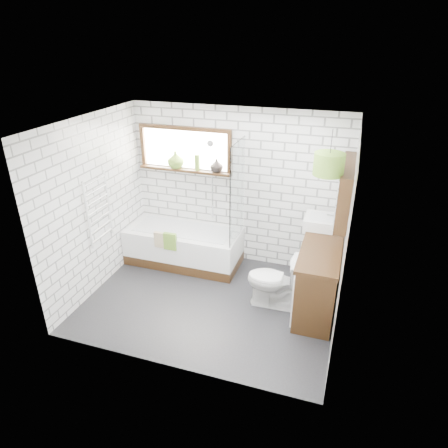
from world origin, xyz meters
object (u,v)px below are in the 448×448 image
(bathtub, at_px, (184,246))
(basin, at_px, (323,222))
(vanity, at_px, (320,273))
(toilet, at_px, (275,281))
(pendant, at_px, (329,164))

(bathtub, xyz_separation_m, basin, (2.15, 0.08, 0.71))
(vanity, xyz_separation_m, basin, (-0.06, 0.50, 0.54))
(vanity, relative_size, toilet, 2.06)
(vanity, bearing_deg, basin, 96.84)
(pendant, bearing_deg, toilet, 177.30)
(basin, xyz_separation_m, toilet, (-0.50, -0.78, -0.61))
(basin, height_order, toilet, basin)
(basin, xyz_separation_m, pendant, (0.03, -0.80, 1.10))
(bathtub, height_order, pendant, pendant)
(vanity, distance_m, basin, 0.74)
(basin, bearing_deg, toilet, -122.83)
(bathtub, bearing_deg, vanity, -10.68)
(vanity, height_order, toilet, vanity)
(pendant, bearing_deg, bathtub, 161.73)
(vanity, distance_m, toilet, 0.63)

